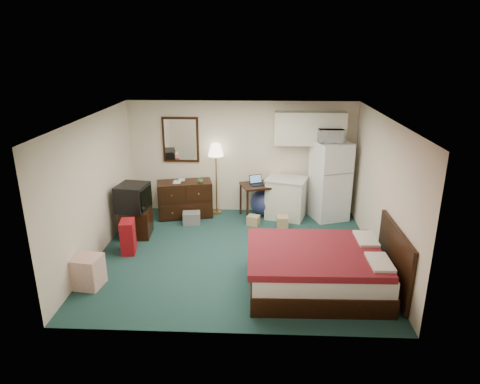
{
  "coord_description": "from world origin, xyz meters",
  "views": [
    {
      "loc": [
        0.37,
        -7.0,
        3.63
      ],
      "look_at": [
        0.05,
        0.32,
        1.1
      ],
      "focal_mm": 32.0,
      "sensor_mm": 36.0,
      "label": 1
    }
  ],
  "objects_px": {
    "dresser": "(185,199)",
    "fridge": "(330,181)",
    "desk": "(256,201)",
    "tv_stand": "(137,222)",
    "kitchen_counter": "(286,199)",
    "suitcase": "(128,237)",
    "bed": "(317,270)",
    "floor_lamp": "(216,179)"
  },
  "relations": [
    {
      "from": "kitchen_counter",
      "to": "suitcase",
      "type": "xyz_separation_m",
      "value": [
        -2.98,
        -1.82,
        -0.12
      ]
    },
    {
      "from": "floor_lamp",
      "to": "tv_stand",
      "type": "distance_m",
      "value": 2.03
    },
    {
      "from": "dresser",
      "to": "suitcase",
      "type": "relative_size",
      "value": 1.89
    },
    {
      "from": "bed",
      "to": "kitchen_counter",
      "type": "bearing_deg",
      "value": 95.13
    },
    {
      "from": "kitchen_counter",
      "to": "fridge",
      "type": "height_order",
      "value": "fridge"
    },
    {
      "from": "tv_stand",
      "to": "suitcase",
      "type": "bearing_deg",
      "value": -90.41
    },
    {
      "from": "desk",
      "to": "suitcase",
      "type": "xyz_separation_m",
      "value": [
        -2.31,
        -1.81,
        -0.07
      ]
    },
    {
      "from": "bed",
      "to": "dresser",
      "type": "bearing_deg",
      "value": 130.13
    },
    {
      "from": "bed",
      "to": "suitcase",
      "type": "relative_size",
      "value": 3.31
    },
    {
      "from": "tv_stand",
      "to": "floor_lamp",
      "type": "bearing_deg",
      "value": 36.63
    },
    {
      "from": "dresser",
      "to": "fridge",
      "type": "distance_m",
      "value": 3.2
    },
    {
      "from": "kitchen_counter",
      "to": "bed",
      "type": "bearing_deg",
      "value": -66.74
    },
    {
      "from": "floor_lamp",
      "to": "kitchen_counter",
      "type": "xyz_separation_m",
      "value": [
        1.54,
        -0.21,
        -0.37
      ]
    },
    {
      "from": "desk",
      "to": "tv_stand",
      "type": "xyz_separation_m",
      "value": [
        -2.37,
        -1.06,
        -0.1
      ]
    },
    {
      "from": "tv_stand",
      "to": "bed",
      "type": "bearing_deg",
      "value": -33.33
    },
    {
      "from": "desk",
      "to": "fridge",
      "type": "xyz_separation_m",
      "value": [
        1.6,
        0.06,
        0.47
      ]
    },
    {
      "from": "kitchen_counter",
      "to": "fridge",
      "type": "xyz_separation_m",
      "value": [
        0.94,
        0.04,
        0.41
      ]
    },
    {
      "from": "tv_stand",
      "to": "suitcase",
      "type": "distance_m",
      "value": 0.75
    },
    {
      "from": "fridge",
      "to": "suitcase",
      "type": "bearing_deg",
      "value": -174.24
    },
    {
      "from": "fridge",
      "to": "tv_stand",
      "type": "bearing_deg",
      "value": 176.01
    },
    {
      "from": "floor_lamp",
      "to": "kitchen_counter",
      "type": "distance_m",
      "value": 1.6
    },
    {
      "from": "suitcase",
      "to": "desk",
      "type": "bearing_deg",
      "value": 28.74
    },
    {
      "from": "dresser",
      "to": "tv_stand",
      "type": "bearing_deg",
      "value": -140.12
    },
    {
      "from": "floor_lamp",
      "to": "suitcase",
      "type": "distance_m",
      "value": 2.54
    },
    {
      "from": "desk",
      "to": "kitchen_counter",
      "type": "bearing_deg",
      "value": -16.83
    },
    {
      "from": "kitchen_counter",
      "to": "fridge",
      "type": "bearing_deg",
      "value": 19.62
    },
    {
      "from": "kitchen_counter",
      "to": "suitcase",
      "type": "relative_size",
      "value": 1.4
    },
    {
      "from": "bed",
      "to": "floor_lamp",
      "type": "bearing_deg",
      "value": 119.62
    },
    {
      "from": "kitchen_counter",
      "to": "bed",
      "type": "distance_m",
      "value": 2.95
    },
    {
      "from": "desk",
      "to": "suitcase",
      "type": "distance_m",
      "value": 2.94
    },
    {
      "from": "dresser",
      "to": "bed",
      "type": "distance_m",
      "value": 3.86
    },
    {
      "from": "dresser",
      "to": "fridge",
      "type": "relative_size",
      "value": 0.69
    },
    {
      "from": "fridge",
      "to": "floor_lamp",
      "type": "bearing_deg",
      "value": 156.33
    },
    {
      "from": "desk",
      "to": "fridge",
      "type": "height_order",
      "value": "fridge"
    },
    {
      "from": "desk",
      "to": "dresser",
      "type": "bearing_deg",
      "value": 161.89
    },
    {
      "from": "dresser",
      "to": "desk",
      "type": "xyz_separation_m",
      "value": [
        1.57,
        0.0,
        -0.02
      ]
    },
    {
      "from": "desk",
      "to": "tv_stand",
      "type": "relative_size",
      "value": 1.26
    },
    {
      "from": "desk",
      "to": "tv_stand",
      "type": "distance_m",
      "value": 2.6
    },
    {
      "from": "floor_lamp",
      "to": "desk",
      "type": "relative_size",
      "value": 2.12
    },
    {
      "from": "dresser",
      "to": "kitchen_counter",
      "type": "height_order",
      "value": "kitchen_counter"
    },
    {
      "from": "floor_lamp",
      "to": "desk",
      "type": "distance_m",
      "value": 1.01
    },
    {
      "from": "fridge",
      "to": "bed",
      "type": "height_order",
      "value": "fridge"
    }
  ]
}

